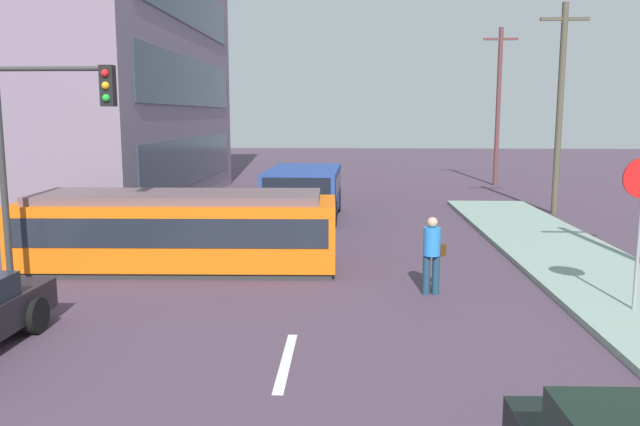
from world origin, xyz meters
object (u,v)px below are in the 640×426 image
Objects in this scene: traffic_light_mast at (46,131)px; city_bus at (304,190)px; pedestrian_crossing at (432,251)px; utility_pole_far at (498,104)px; parked_sedan_far at (143,217)px; utility_pole_mid at (560,106)px; streetcar_tram at (180,229)px.

city_bus is at bearing 64.85° from traffic_light_mast.
traffic_light_mast is at bearing -179.31° from pedestrian_crossing.
traffic_light_mast is at bearing -123.41° from utility_pole_far.
city_bus is 6.17m from parked_sedan_far.
utility_pole_far is (0.00, 10.12, 0.22)m from utility_pole_mid.
utility_pole_far reaches higher than city_bus.
parked_sedan_far is at bearing 119.38° from streetcar_tram.
streetcar_tram is 1.80× the size of parked_sedan_far.
traffic_light_mast is at bearing -134.43° from streetcar_tram.
city_bus is 1.25× the size of parked_sedan_far.
streetcar_tram is at bearing -121.94° from utility_pole_far.
utility_pole_far reaches higher than traffic_light_mast.
streetcar_tram is 23.21m from utility_pole_far.
utility_pole_mid is (14.38, 5.41, 3.51)m from parked_sedan_far.
parked_sedan_far is 6.78m from traffic_light_mast.
streetcar_tram is at bearing -142.35° from utility_pole_mid.
utility_pole_mid reaches higher than streetcar_tram.
city_bus is 10.19m from utility_pole_mid.
pedestrian_crossing is at bearing -71.04° from city_bus.
streetcar_tram is 1.58× the size of traffic_light_mast.
streetcar_tram is 15.66m from utility_pole_mid.
parked_sedan_far is 21.49m from utility_pole_far.
traffic_light_mast is at bearing -115.15° from city_bus.
city_bus is 0.68× the size of utility_pole_mid.
streetcar_tram is 4.56m from parked_sedan_far.
parked_sedan_far is 0.88× the size of traffic_light_mast.
utility_pole_mid is (14.31, 11.57, 0.68)m from traffic_light_mast.
utility_pole_mid is 10.12m from utility_pole_far.
utility_pole_mid is at bearing 61.69° from pedestrian_crossing.
parked_sedan_far is at bearing -132.80° from utility_pole_far.
city_bus is 15.46m from utility_pole_far.
utility_pole_far is (9.60, 11.66, 3.29)m from city_bus.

